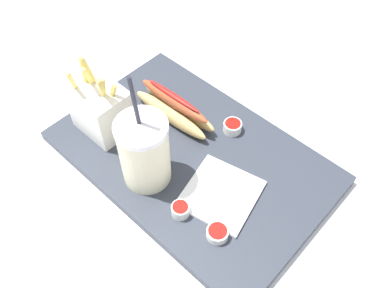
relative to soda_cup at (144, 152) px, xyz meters
The scene contains 9 objects.
ground_plane 0.13m from the soda_cup, 106.28° to the right, with size 2.40×2.40×0.02m, color silver.
food_tray 0.12m from the soda_cup, 106.28° to the right, with size 0.50×0.33×0.02m, color #2D333D.
soda_cup is the anchor object (origin of this frame).
fries_basket 0.15m from the soda_cup, ahead, with size 0.10×0.08×0.16m.
hot_dog_1 0.15m from the soda_cup, 64.65° to the right, with size 0.18×0.06×0.06m.
ketchup_cup_1 0.11m from the soda_cup, behind, with size 0.03×0.03×0.02m.
ketchup_cup_2 0.18m from the soda_cup, behind, with size 0.04×0.04×0.02m.
ketchup_cup_3 0.20m from the soda_cup, 103.31° to the right, with size 0.04×0.04×0.02m.
napkin_stack 0.15m from the soda_cup, 154.68° to the right, with size 0.12×0.12×0.01m, color white.
Camera 1 is at (-0.31, 0.34, 0.64)m, focal length 38.83 mm.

